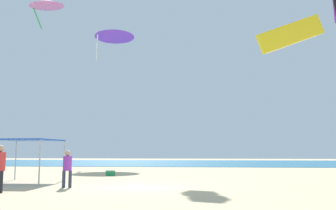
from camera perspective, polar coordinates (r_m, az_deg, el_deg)
The scene contains 8 objects.
ground at distance 17.33m, azimuth -4.76°, elevation -12.74°, with size 110.00×110.00×0.10m, color #D1BA8C.
ocean_strip at distance 48.80m, azimuth 1.81°, elevation -8.94°, with size 110.00×23.92×0.03m, color #1E6B93.
canopy_tent at distance 21.10m, azimuth -20.95°, elevation -5.28°, with size 2.97×3.29×2.26m.
person_near_tent at distance 17.64m, azimuth -15.33°, elevation -9.07°, with size 0.45×0.40×1.67m.
cooler_box at distance 24.94m, azimuth -8.91°, elevation -10.39°, with size 0.57×0.37×0.35m.
kite_delta_pink at distance 43.44m, azimuth -18.31°, elevation 14.78°, with size 5.02×5.04×3.04m.
kite_parafoil_yellow at distance 25.94m, azimuth 18.38°, elevation 10.30°, with size 4.54×0.89×2.74m.
kite_delta_purple at distance 46.60m, azimuth -8.29°, elevation 10.89°, with size 6.30×6.33×3.97m.
Camera 1 is at (2.98, -16.98, 1.70)m, focal length 39.34 mm.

